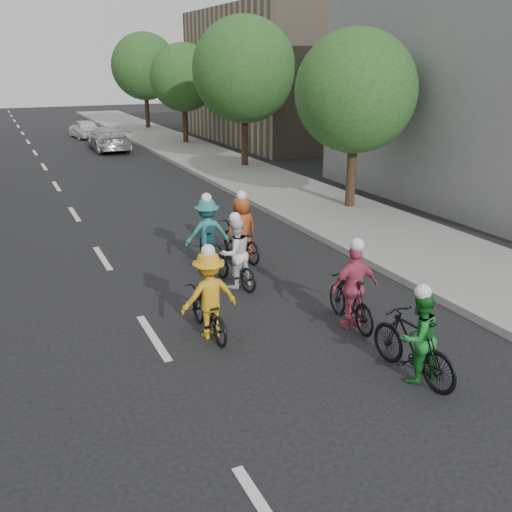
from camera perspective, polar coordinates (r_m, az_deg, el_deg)
ground at (r=10.99m, az=-10.24°, el=-8.01°), size 120.00×120.00×0.00m
sidewalk_right at (r=22.63m, az=2.79°, el=6.56°), size 4.00×80.00×0.15m
curb_right at (r=21.80m, az=-1.78°, el=6.14°), size 0.18×80.00×0.18m
bldg_se at (r=38.23m, az=3.84°, el=17.54°), size 10.00×14.00×8.00m
tree_r_0 at (r=19.63m, az=9.93°, el=15.88°), size 4.00×4.00×5.97m
tree_r_1 at (r=27.50m, az=-1.19°, el=18.11°), size 4.80×4.80×6.93m
tree_r_2 at (r=35.92m, az=-7.27°, el=17.29°), size 4.00×4.00×5.97m
tree_r_3 at (r=44.56m, az=-11.08°, el=18.11°), size 4.80×4.80×6.93m
cyclist_0 at (r=10.67m, az=-4.75°, el=-4.65°), size 1.09×1.71×1.82m
cyclist_1 at (r=14.29m, az=-4.91°, el=1.86°), size 1.19×1.60×1.89m
cyclist_2 at (r=14.77m, az=-1.52°, el=2.05°), size 0.88×1.91×1.83m
cyclist_3 at (r=9.61m, az=15.63°, el=-8.30°), size 0.78×1.90×1.67m
cyclist_4 at (r=11.15m, az=9.62°, el=-3.81°), size 1.00×1.73×1.81m
cyclist_5 at (r=12.99m, az=-2.15°, el=-0.41°), size 0.89×1.78×1.76m
follow_car_lead at (r=34.53m, az=-14.52°, el=11.33°), size 2.05×4.79×1.38m
follow_car_trail at (r=40.63m, az=-16.80°, el=12.10°), size 1.89×3.79×1.24m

